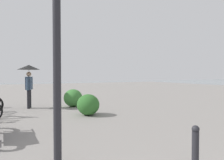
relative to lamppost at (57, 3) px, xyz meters
The scene contains 5 objects.
lamppost is the anchor object (origin of this frame).
pedestrian 6.76m from the lamppost, ahead, with size 1.00×1.00×2.03m.
bollard_mid 3.45m from the lamppost, 120.18° to the right, with size 0.13×0.13×0.72m.
shrub_low 6.99m from the lamppost, 19.22° to the right, with size 1.00×0.90×0.85m.
shrub_round 5.00m from the lamppost, 28.09° to the right, with size 0.96×0.86×0.82m.
Camera 1 is at (0.32, 1.90, 1.60)m, focal length 33.00 mm.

